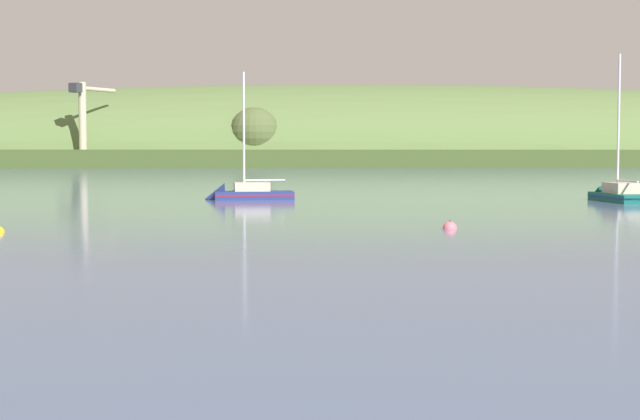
# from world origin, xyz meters

# --- Properties ---
(far_shoreline_hill) EXTENTS (565.83, 113.48, 45.02)m
(far_shoreline_hill) POSITION_xyz_m (42.89, 260.83, 0.20)
(far_shoreline_hill) COLOR #3C4E24
(far_shoreline_hill) RESTS_ON ground
(dockside_crane) EXTENTS (9.98, 12.56, 20.11)m
(dockside_crane) POSITION_xyz_m (-31.57, 228.24, 9.80)
(dockside_crane) COLOR #4C4C51
(dockside_crane) RESTS_ON ground
(sailboat_near_mooring) EXTENTS (2.81, 7.66, 12.01)m
(sailboat_near_mooring) POSITION_xyz_m (25.42, 64.94, 0.19)
(sailboat_near_mooring) COLOR #0F564C
(sailboat_near_mooring) RESTS_ON ground
(sailboat_far_left) EXTENTS (6.73, 2.57, 10.80)m
(sailboat_far_left) POSITION_xyz_m (-1.90, 70.65, 0.22)
(sailboat_far_left) COLOR navy
(sailboat_far_left) RESTS_ON ground
(mooring_buoy_foreground) EXTENTS (0.68, 0.68, 0.76)m
(mooring_buoy_foreground) POSITION_xyz_m (6.40, 41.77, 0.00)
(mooring_buoy_foreground) COLOR #E06675
(mooring_buoy_foreground) RESTS_ON ground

